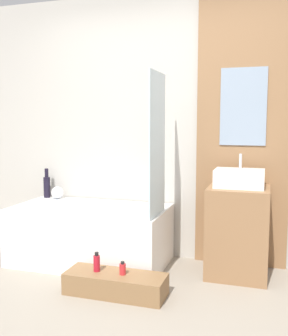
{
  "coord_description": "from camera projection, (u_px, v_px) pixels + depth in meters",
  "views": [
    {
      "loc": [
        0.99,
        -2.2,
        1.35
      ],
      "look_at": [
        0.08,
        0.69,
        1.0
      ],
      "focal_mm": 42.0,
      "sensor_mm": 36.0,
      "label": 1
    }
  ],
  "objects": [
    {
      "name": "wall_tiled_back",
      "position": [
        164.0,
        127.0,
        3.89
      ],
      "size": [
        4.2,
        0.06,
        2.6
      ],
      "primitive_type": "cube",
      "color": "#B7B2A8",
      "rests_on": "ground_plane"
    },
    {
      "name": "wall_wood_accent",
      "position": [
        243.0,
        127.0,
        3.61
      ],
      "size": [
        0.85,
        0.04,
        2.6
      ],
      "color": "#8E6642",
      "rests_on": "ground_plane"
    },
    {
      "name": "vase_tall_dark",
      "position": [
        47.0,
        186.0,
        4.21
      ],
      "size": [
        0.07,
        0.07,
        0.31
      ],
      "color": "black",
      "rests_on": "bathtub"
    },
    {
      "name": "vase_round_light",
      "position": [
        57.0,
        193.0,
        4.15
      ],
      "size": [
        0.13,
        0.13,
        0.13
      ],
      "primitive_type": "sphere",
      "color": "white",
      "rests_on": "bathtub"
    },
    {
      "name": "bathtub",
      "position": [
        90.0,
        235.0,
        3.78
      ],
      "size": [
        1.47,
        0.77,
        0.55
      ],
      "color": "white",
      "rests_on": "ground_plane"
    },
    {
      "name": "sink",
      "position": [
        239.0,
        178.0,
        3.4
      ],
      "size": [
        0.42,
        0.3,
        0.29
      ],
      "color": "white",
      "rests_on": "vanity_cabinet"
    },
    {
      "name": "wooden_step_bench",
      "position": [
        116.0,
        284.0,
        3.09
      ],
      "size": [
        0.8,
        0.29,
        0.17
      ],
      "primitive_type": "cube",
      "color": "olive",
      "rests_on": "ground_plane"
    },
    {
      "name": "ground_plane",
      "position": [
        101.0,
        332.0,
        2.54
      ],
      "size": [
        12.0,
        12.0,
        0.0
      ],
      "primitive_type": "plane",
      "color": "gray"
    },
    {
      "name": "vanity_cabinet",
      "position": [
        238.0,
        231.0,
        3.46
      ],
      "size": [
        0.52,
        0.51,
        0.79
      ],
      "primitive_type": "cube",
      "color": "#8E6642",
      "rests_on": "ground_plane"
    },
    {
      "name": "glass_shower_screen",
      "position": [
        157.0,
        145.0,
        3.34
      ],
      "size": [
        0.01,
        0.47,
        1.22
      ],
      "primitive_type": "cube",
      "color": "silver",
      "rests_on": "bathtub"
    },
    {
      "name": "bottle_soap_primary",
      "position": [
        97.0,
        263.0,
        3.12
      ],
      "size": [
        0.05,
        0.05,
        0.16
      ],
      "color": "#B21928",
      "rests_on": "wooden_step_bench"
    },
    {
      "name": "bottle_soap_secondary",
      "position": [
        123.0,
        269.0,
        3.06
      ],
      "size": [
        0.05,
        0.05,
        0.1
      ],
      "color": "red",
      "rests_on": "wooden_step_bench"
    }
  ]
}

